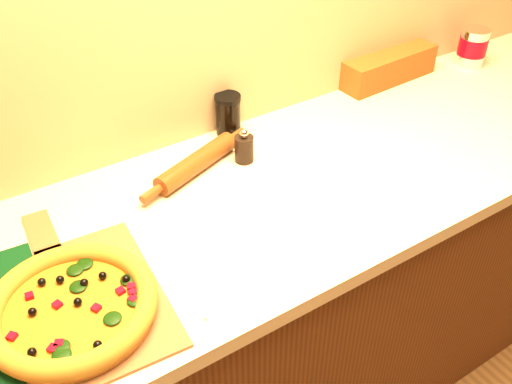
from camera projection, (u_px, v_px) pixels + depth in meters
name	position (u px, v px, depth m)	size (l,w,h in m)	color
cabinet	(257.00, 319.00, 1.70)	(2.80, 0.65, 0.86)	#461F0F
countertop	(257.00, 202.00, 1.43)	(2.84, 0.68, 0.04)	beige
pizza_peel	(68.00, 304.00, 1.13)	(0.38, 0.54, 0.01)	brown
pizza	(71.00, 307.00, 1.09)	(0.33, 0.33, 0.05)	#BF7F2F
bottle_cap	(150.00, 289.00, 1.17)	(0.03, 0.03, 0.01)	black
pepper_grinder	(244.00, 148.00, 1.51)	(0.05, 0.05, 0.10)	black
rolling_pin	(196.00, 163.00, 1.48)	(0.37, 0.16, 0.05)	#592B0F
coffee_canister	(472.00, 47.00, 1.96)	(0.10, 0.10, 0.13)	silver
bread_bag	(387.00, 66.00, 1.88)	(0.35, 0.11, 0.10)	brown
dark_jar	(228.00, 114.00, 1.61)	(0.07, 0.07, 0.12)	black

